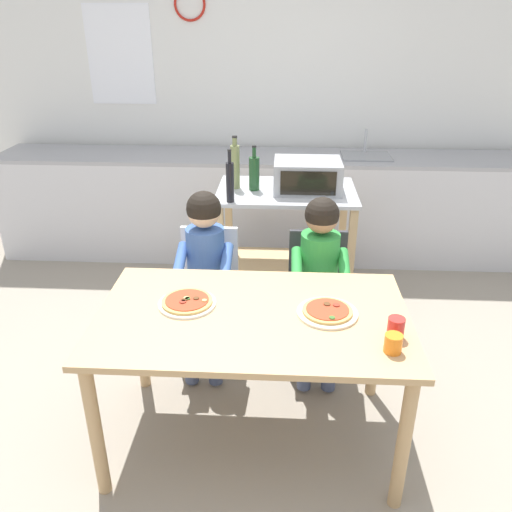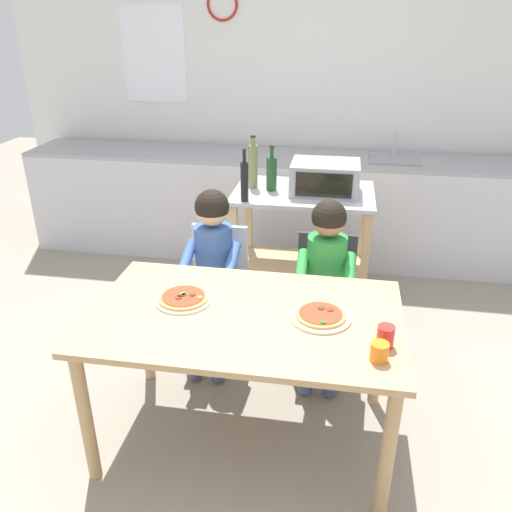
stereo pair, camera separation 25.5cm
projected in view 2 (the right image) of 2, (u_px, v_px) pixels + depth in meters
ground_plane at (274, 325)px, 3.60m from camera, size 10.45×10.45×0.00m
back_wall_tiled at (301, 92)px, 4.47m from camera, size 5.12×0.14×2.70m
kitchen_counter at (293, 206)px, 4.49m from camera, size 4.61×0.60×1.09m
kitchen_island_cart at (302, 232)px, 3.61m from camera, size 0.94×0.63×0.89m
toaster_oven at (325, 178)px, 3.41m from camera, size 0.45×0.35×0.21m
bottle_brown_beer at (244, 180)px, 3.24m from camera, size 0.05×0.05×0.34m
bottle_dark_olive_oil at (272, 173)px, 3.45m from camera, size 0.07×0.07×0.30m
bottle_tall_green_wine at (253, 165)px, 3.48m from camera, size 0.06×0.06×0.36m
dining_table at (245, 331)px, 2.39m from camera, size 1.43×0.86×0.73m
dining_chair_left at (217, 283)px, 3.15m from camera, size 0.36×0.36×0.81m
dining_chair_right at (324, 293)px, 3.04m from camera, size 0.36×0.36×0.81m
child_in_blue_striped_shirt at (212, 260)px, 2.96m from camera, size 0.32×0.42×1.07m
child_in_green_shirt at (325, 272)px, 2.85m from camera, size 0.32×0.42×1.06m
pizza_plate_white at (183, 298)px, 2.45m from camera, size 0.27×0.27×0.03m
pizza_plate_cream at (321, 316)px, 2.31m from camera, size 0.28×0.28×0.03m
drinking_cup_orange at (379, 352)px, 2.02m from camera, size 0.07×0.07×0.08m
drinking_cup_red at (385, 336)px, 2.10m from camera, size 0.07×0.07×0.09m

